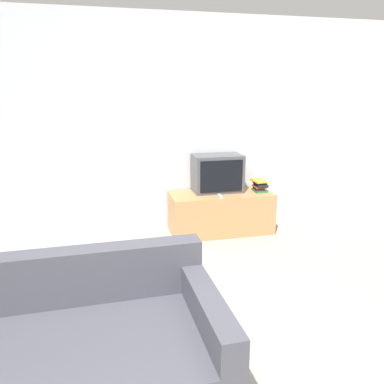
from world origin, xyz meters
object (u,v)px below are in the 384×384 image
(tv_stand, at_px, (221,212))
(book_stack, at_px, (259,185))
(remote_on_stand, at_px, (220,196))
(couch, at_px, (36,365))
(television, at_px, (217,173))

(tv_stand, xyz_separation_m, book_stack, (0.49, -0.04, 0.33))
(tv_stand, relative_size, remote_on_stand, 8.24)
(couch, bearing_deg, book_stack, 44.05)
(couch, distance_m, book_stack, 3.27)
(book_stack, bearing_deg, remote_on_stand, -166.01)
(television, height_order, remote_on_stand, television)
(couch, bearing_deg, tv_stand, 51.31)
(tv_stand, bearing_deg, television, 105.17)
(remote_on_stand, bearing_deg, television, 80.90)
(tv_stand, distance_m, remote_on_stand, 0.33)
(couch, height_order, book_stack, couch)
(tv_stand, bearing_deg, remote_on_stand, -110.75)
(tv_stand, distance_m, couch, 2.97)
(television, height_order, couch, television)
(remote_on_stand, bearing_deg, couch, -128.36)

